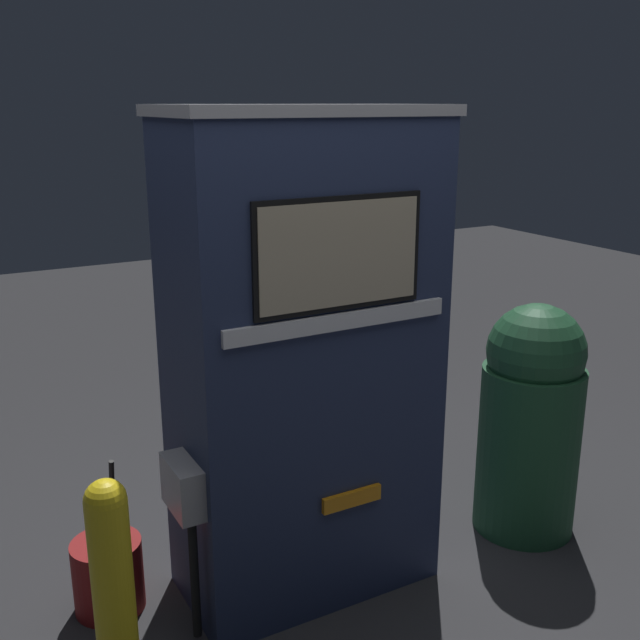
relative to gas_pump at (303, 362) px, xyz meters
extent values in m
plane|color=#2D2D30|center=(0.00, -0.26, -0.95)|extent=(14.00, 14.00, 0.00)
cube|color=#232D4C|center=(0.00, 0.00, -0.52)|extent=(0.98, 0.52, 0.87)
cube|color=#232D4C|center=(0.00, 0.00, 0.41)|extent=(0.98, 0.52, 0.99)
cube|color=#99999E|center=(0.00, 0.00, 0.93)|extent=(1.01, 0.55, 0.04)
cube|color=black|center=(0.00, -0.26, 0.46)|extent=(0.64, 0.01, 0.39)
cube|color=tan|center=(0.00, -0.27, 0.46)|extent=(0.61, 0.01, 0.35)
cube|color=silver|center=(0.00, -0.27, 0.23)|extent=(0.87, 0.02, 0.06)
cube|color=orange|center=(0.06, -0.27, -0.47)|extent=(0.25, 0.02, 0.06)
cube|color=#99999E|center=(-0.53, -0.10, -0.34)|extent=(0.09, 0.23, 0.19)
cylinder|color=black|center=(-0.53, -0.18, -0.67)|extent=(0.03, 0.03, 0.47)
cylinder|color=yellow|center=(-0.87, -0.45, -0.54)|extent=(0.12, 0.12, 0.83)
sphere|color=yellow|center=(-0.87, -0.45, -0.12)|extent=(0.12, 0.12, 0.12)
cylinder|color=#1E4C2D|center=(1.08, -0.14, -0.56)|extent=(0.46, 0.46, 0.78)
sphere|color=#1E4C2D|center=(1.08, -0.14, -0.10)|extent=(0.43, 0.43, 0.43)
cylinder|color=maroon|center=(-0.76, 0.20, -0.81)|extent=(0.27, 0.27, 0.29)
cylinder|color=black|center=(-0.72, 0.20, -0.50)|extent=(0.02, 0.10, 0.37)
camera|label=1|loc=(-1.26, -2.39, 0.95)|focal=42.00mm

